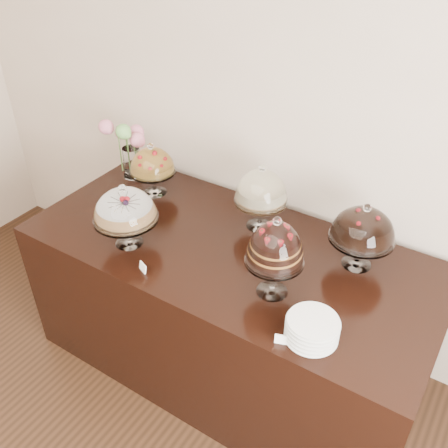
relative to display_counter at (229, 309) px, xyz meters
The scene contains 11 objects.
wall_back 1.19m from the display_counter, 82.12° to the left, with size 5.00×0.04×3.00m, color beige.
display_counter is the anchor object (origin of this frame).
cake_stand_sugar_sponge 0.86m from the display_counter, 151.83° to the right, with size 0.34×0.34×0.36m.
cake_stand_choco_layer 0.82m from the display_counter, 26.74° to the right, with size 0.27×0.27×0.42m.
cake_stand_cheesecake 0.73m from the display_counter, 81.86° to the left, with size 0.29×0.29×0.38m.
cake_stand_dark_choco 0.94m from the display_counter, 20.61° to the left, with size 0.32×0.32×0.36m.
cake_stand_fruit_tart 0.97m from the display_counter, 162.05° to the left, with size 0.28×0.28×0.33m.
flower_vase 1.19m from the display_counter, 162.39° to the left, with size 0.27×0.22×0.39m.
plate_stack 0.87m from the display_counter, 28.64° to the right, with size 0.22×0.22×0.10m.
price_card_left 0.66m from the display_counter, 123.61° to the right, with size 0.06×0.01×0.04m, color white.
price_card_right 0.83m from the display_counter, 39.21° to the right, with size 0.06×0.01×0.04m, color white.
Camera 1 is at (1.01, 0.70, 2.52)m, focal length 40.00 mm.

